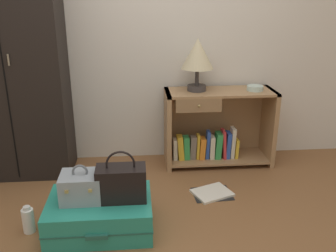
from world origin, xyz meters
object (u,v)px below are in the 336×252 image
at_px(train_case, 81,187).
at_px(table_lamp, 198,56).
at_px(bookshelf, 215,129).
at_px(open_book_on_floor, 212,193).
at_px(handbag, 121,183).
at_px(bottle, 28,220).
at_px(wardrobe, 11,55).
at_px(bowl, 255,88).
at_px(suitcase_large, 100,214).

bearing_deg(train_case, table_lamp, 47.09).
height_order(bookshelf, train_case, bookshelf).
relative_size(bookshelf, open_book_on_floor, 2.78).
bearing_deg(bookshelf, handbag, -129.96).
distance_m(train_case, bottle, 0.44).
distance_m(handbag, bottle, 0.70).
relative_size(wardrobe, handbag, 5.98).
xyz_separation_m(bowl, bottle, (-1.84, -0.97, -0.65)).
bearing_deg(wardrobe, train_case, -56.21).
xyz_separation_m(bottle, open_book_on_floor, (1.36, 0.39, -0.08)).
bearing_deg(suitcase_large, bowl, 35.93).
distance_m(wardrobe, table_lamp, 1.58).
relative_size(bookshelf, train_case, 3.71).
xyz_separation_m(train_case, bottle, (-0.37, -0.01, -0.24)).
distance_m(wardrobe, open_book_on_floor, 2.02).
height_order(wardrobe, suitcase_large, wardrobe).
xyz_separation_m(bowl, train_case, (-1.47, -0.97, -0.41)).
xyz_separation_m(table_lamp, suitcase_large, (-0.82, -1.02, -0.91)).
distance_m(wardrobe, suitcase_large, 1.56).
relative_size(bookshelf, handbag, 2.82).
relative_size(train_case, open_book_on_floor, 0.75).
height_order(bookshelf, open_book_on_floor, bookshelf).
distance_m(wardrobe, bookshelf, 1.91).
distance_m(bookshelf, table_lamp, 0.72).
relative_size(bowl, open_book_on_floor, 0.41).
xyz_separation_m(bookshelf, table_lamp, (-0.19, 0.01, 0.69)).
height_order(handbag, open_book_on_floor, handbag).
xyz_separation_m(bowl, suitcase_large, (-1.35, -0.98, -0.62)).
distance_m(bookshelf, open_book_on_floor, 0.71).
bearing_deg(handbag, table_lamp, 57.06).
bearing_deg(table_lamp, suitcase_large, -128.82).
height_order(bottle, open_book_on_floor, bottle).
bearing_deg(wardrobe, handbag, -47.06).
xyz_separation_m(suitcase_large, train_case, (-0.11, 0.01, 0.21)).
height_order(table_lamp, open_book_on_floor, table_lamp).
bearing_deg(train_case, bowl, 33.36).
xyz_separation_m(wardrobe, table_lamp, (1.58, 0.05, -0.04)).
bearing_deg(handbag, bottle, 178.86).
bearing_deg(train_case, suitcase_large, -6.87).
distance_m(bookshelf, train_case, 1.51).
bearing_deg(bottle, bookshelf, 33.89).
distance_m(table_lamp, open_book_on_floor, 1.20).
xyz_separation_m(wardrobe, suitcase_large, (0.76, -0.97, -0.95)).
distance_m(table_lamp, handbag, 1.40).
distance_m(bowl, open_book_on_floor, 1.05).
bearing_deg(suitcase_large, bookshelf, 45.07).
relative_size(bowl, handbag, 0.42).
bearing_deg(table_lamp, train_case, -132.91).
xyz_separation_m(bookshelf, bottle, (-1.50, -1.01, -0.25)).
distance_m(suitcase_large, bottle, 0.49).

